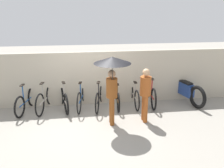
{
  "coord_description": "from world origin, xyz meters",
  "views": [
    {
      "loc": [
        -0.34,
        -6.45,
        3.39
      ],
      "look_at": [
        0.65,
        0.84,
        1.0
      ],
      "focal_mm": 40.0,
      "sensor_mm": 36.0,
      "label": 1
    }
  ],
  "objects": [
    {
      "name": "parked_bicycle_6",
      "position": [
        1.5,
        1.5,
        0.37
      ],
      "size": [
        0.44,
        1.77,
        1.09
      ],
      "rotation": [
        0.0,
        0.0,
        1.56
      ],
      "color": "black",
      "rests_on": "ground"
    },
    {
      "name": "parked_bicycle_3",
      "position": [
        -0.3,
        1.5,
        0.38
      ],
      "size": [
        0.49,
        1.74,
        1.04
      ],
      "rotation": [
        0.0,
        0.0,
        1.39
      ],
      "color": "black",
      "rests_on": "ground"
    },
    {
      "name": "parked_bicycle_5",
      "position": [
        0.9,
        1.47,
        0.35
      ],
      "size": [
        0.44,
        1.71,
        1.01
      ],
      "rotation": [
        0.0,
        0.0,
        1.51
      ],
      "color": "black",
      "rests_on": "ground"
    },
    {
      "name": "parked_bicycle_1",
      "position": [
        -1.49,
        1.46,
        0.39
      ],
      "size": [
        0.55,
        1.71,
        1.0
      ],
      "rotation": [
        0.0,
        0.0,
        1.34
      ],
      "color": "black",
      "rests_on": "ground"
    },
    {
      "name": "ground_plane",
      "position": [
        0.0,
        0.0,
        0.0
      ],
      "size": [
        30.0,
        30.0,
        0.0
      ],
      "primitive_type": "plane",
      "color": "gray"
    },
    {
      "name": "parked_bicycle_0",
      "position": [
        -2.09,
        1.41,
        0.37
      ],
      "size": [
        0.56,
        1.64,
        0.98
      ],
      "rotation": [
        0.0,
        0.0,
        1.33
      ],
      "color": "black",
      "rests_on": "ground"
    },
    {
      "name": "motorcycle",
      "position": [
        3.39,
        1.53,
        0.43
      ],
      "size": [
        0.76,
        2.07,
        0.96
      ],
      "rotation": [
        0.0,
        0.0,
        1.82
      ],
      "color": "black",
      "rests_on": "ground"
    },
    {
      "name": "parked_bicycle_7",
      "position": [
        2.09,
        1.49,
        0.39
      ],
      "size": [
        0.44,
        1.82,
        1.1
      ],
      "rotation": [
        0.0,
        0.0,
        1.48
      ],
      "color": "black",
      "rests_on": "ground"
    },
    {
      "name": "parked_bicycle_4",
      "position": [
        0.3,
        1.42,
        0.37
      ],
      "size": [
        0.56,
        1.71,
        1.09
      ],
      "rotation": [
        0.0,
        0.0,
        1.34
      ],
      "color": "black",
      "rests_on": "ground"
    },
    {
      "name": "parked_bicycle_2",
      "position": [
        -0.9,
        1.45,
        0.36
      ],
      "size": [
        0.52,
        1.63,
        1.01
      ],
      "rotation": [
        0.0,
        0.0,
        1.78
      ],
      "color": "black",
      "rests_on": "ground"
    },
    {
      "name": "back_wall",
      "position": [
        0.0,
        1.8,
        0.92
      ],
      "size": [
        13.48,
        0.12,
        1.85
      ],
      "color": "#B2A893",
      "rests_on": "ground"
    },
    {
      "name": "pedestrian_leading",
      "position": [
        0.54,
        0.05,
        1.61
      ],
      "size": [
        1.02,
        1.02,
        2.04
      ],
      "rotation": [
        0.0,
        0.0,
        3.13
      ],
      "color": "brown",
      "rests_on": "ground"
    },
    {
      "name": "pedestrian_center",
      "position": [
        1.54,
        0.19,
        0.95
      ],
      "size": [
        0.32,
        0.32,
        1.62
      ],
      "rotation": [
        0.0,
        0.0,
        3.17
      ],
      "color": "#9E4C1E",
      "rests_on": "ground"
    }
  ]
}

